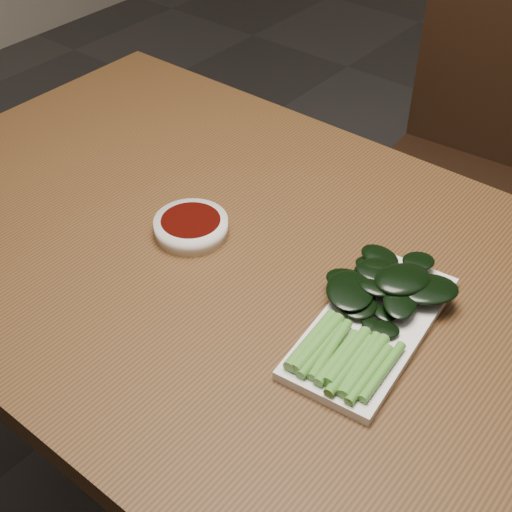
% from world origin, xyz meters
% --- Properties ---
extents(table, '(1.40, 0.80, 0.75)m').
position_xyz_m(table, '(0.00, 0.00, 0.68)').
color(table, '#492D15').
rests_on(table, ground).
extents(chair_far, '(0.43, 0.43, 0.89)m').
position_xyz_m(chair_far, '(-0.06, 0.86, 0.49)').
color(chair_far, black).
rests_on(chair_far, ground).
extents(sauce_bowl, '(0.11, 0.11, 0.03)m').
position_xyz_m(sauce_bowl, '(-0.15, -0.01, 0.76)').
color(sauce_bowl, silver).
rests_on(sauce_bowl, table).
extents(serving_plate, '(0.16, 0.30, 0.01)m').
position_xyz_m(serving_plate, '(0.18, -0.01, 0.76)').
color(serving_plate, silver).
rests_on(serving_plate, table).
extents(gai_lan, '(0.18, 0.30, 0.03)m').
position_xyz_m(gai_lan, '(0.17, 0.01, 0.78)').
color(gai_lan, '#4F9132').
rests_on(gai_lan, serving_plate).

